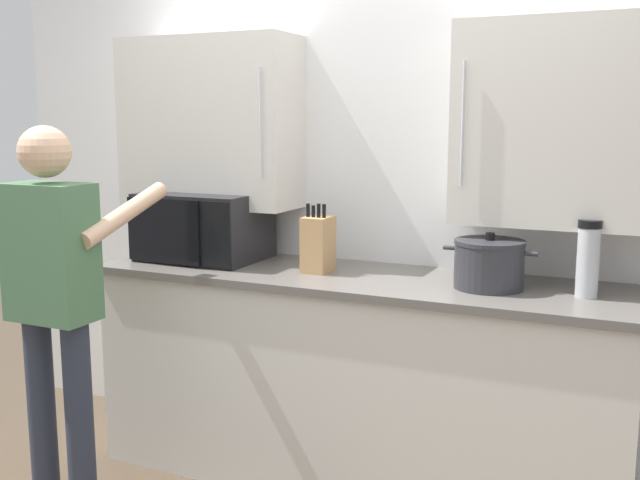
% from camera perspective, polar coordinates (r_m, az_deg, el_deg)
% --- Properties ---
extents(back_wall_tiled, '(4.19, 0.44, 2.88)m').
position_cam_1_polar(back_wall_tiled, '(3.42, 4.84, 7.07)').
color(back_wall_tiled, white).
rests_on(back_wall_tiled, ground_plane).
extents(counter_unit, '(2.35, 0.65, 0.95)m').
position_cam_1_polar(counter_unit, '(3.33, 2.74, -10.74)').
color(counter_unit, beige).
rests_on(counter_unit, ground_plane).
extents(microwave_oven, '(0.56, 0.44, 0.32)m').
position_cam_1_polar(microwave_oven, '(3.59, -9.30, 1.10)').
color(microwave_oven, black).
rests_on(microwave_oven, counter_unit).
extents(stock_pot, '(0.37, 0.28, 0.22)m').
position_cam_1_polar(stock_pot, '(3.00, 12.91, -1.82)').
color(stock_pot, '#2D2D33').
rests_on(stock_pot, counter_unit).
extents(knife_block, '(0.11, 0.15, 0.30)m').
position_cam_1_polar(knife_block, '(3.24, -0.14, -0.29)').
color(knife_block, tan).
rests_on(knife_block, counter_unit).
extents(thermos_flask, '(0.09, 0.09, 0.29)m').
position_cam_1_polar(thermos_flask, '(2.95, 19.98, -1.35)').
color(thermos_flask, '#B7BABF').
rests_on(thermos_flask, counter_unit).
extents(person_figure, '(0.44, 0.60, 1.59)m').
position_cam_1_polar(person_figure, '(3.09, -19.81, -3.62)').
color(person_figure, '#282D3D').
rests_on(person_figure, ground_plane).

